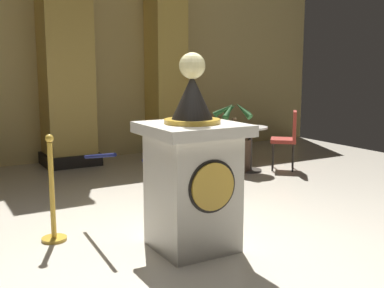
{
  "coord_description": "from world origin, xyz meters",
  "views": [
    {
      "loc": [
        -2.15,
        -3.61,
        1.66
      ],
      "look_at": [
        -0.07,
        0.0,
        0.98
      ],
      "focal_mm": 43.96,
      "sensor_mm": 36.0,
      "label": 1
    }
  ],
  "objects_px": {
    "pedestal_clock": "(192,174)",
    "stanchion_near": "(220,180)",
    "potted_palm_right": "(234,150)",
    "cafe_table": "(251,143)",
    "cafe_chair_red": "(288,135)",
    "stanchion_far": "(53,204)"
  },
  "relations": [
    {
      "from": "potted_palm_right",
      "to": "cafe_chair_red",
      "type": "distance_m",
      "value": 0.92
    },
    {
      "from": "stanchion_near",
      "to": "cafe_table",
      "type": "bearing_deg",
      "value": 44.02
    },
    {
      "from": "stanchion_near",
      "to": "stanchion_far",
      "type": "bearing_deg",
      "value": 178.71
    },
    {
      "from": "stanchion_far",
      "to": "cafe_chair_red",
      "type": "xyz_separation_m",
      "value": [
        4.1,
        1.3,
        0.21
      ]
    },
    {
      "from": "potted_palm_right",
      "to": "cafe_chair_red",
      "type": "height_order",
      "value": "potted_palm_right"
    },
    {
      "from": "cafe_table",
      "to": "potted_palm_right",
      "type": "bearing_deg",
      "value": 140.25
    },
    {
      "from": "cafe_table",
      "to": "cafe_chair_red",
      "type": "relative_size",
      "value": 0.75
    },
    {
      "from": "potted_palm_right",
      "to": "pedestal_clock",
      "type": "bearing_deg",
      "value": -131.6
    },
    {
      "from": "stanchion_far",
      "to": "cafe_table",
      "type": "xyz_separation_m",
      "value": [
        3.49,
        1.5,
        0.1
      ]
    },
    {
      "from": "pedestal_clock",
      "to": "stanchion_near",
      "type": "distance_m",
      "value": 1.18
    },
    {
      "from": "pedestal_clock",
      "to": "stanchion_near",
      "type": "xyz_separation_m",
      "value": [
        0.82,
        0.78,
        -0.32
      ]
    },
    {
      "from": "cafe_chair_red",
      "to": "cafe_table",
      "type": "bearing_deg",
      "value": 161.76
    },
    {
      "from": "pedestal_clock",
      "to": "stanchion_near",
      "type": "bearing_deg",
      "value": 43.53
    },
    {
      "from": "potted_palm_right",
      "to": "stanchion_far",
      "type": "bearing_deg",
      "value": -153.02
    },
    {
      "from": "pedestal_clock",
      "to": "potted_palm_right",
      "type": "height_order",
      "value": "pedestal_clock"
    },
    {
      "from": "cafe_table",
      "to": "cafe_chair_red",
      "type": "xyz_separation_m",
      "value": [
        0.61,
        -0.2,
        0.11
      ]
    },
    {
      "from": "stanchion_near",
      "to": "stanchion_far",
      "type": "distance_m",
      "value": 1.89
    },
    {
      "from": "stanchion_near",
      "to": "cafe_table",
      "type": "xyz_separation_m",
      "value": [
        1.6,
        1.55,
        0.08
      ]
    },
    {
      "from": "stanchion_near",
      "to": "cafe_chair_red",
      "type": "bearing_deg",
      "value": 31.37
    },
    {
      "from": "pedestal_clock",
      "to": "stanchion_far",
      "type": "xyz_separation_m",
      "value": [
        -1.07,
        0.82,
        -0.34
      ]
    },
    {
      "from": "stanchion_near",
      "to": "potted_palm_right",
      "type": "xyz_separation_m",
      "value": [
        1.39,
        1.72,
        -0.04
      ]
    },
    {
      "from": "stanchion_near",
      "to": "potted_palm_right",
      "type": "relative_size",
      "value": 0.94
    }
  ]
}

